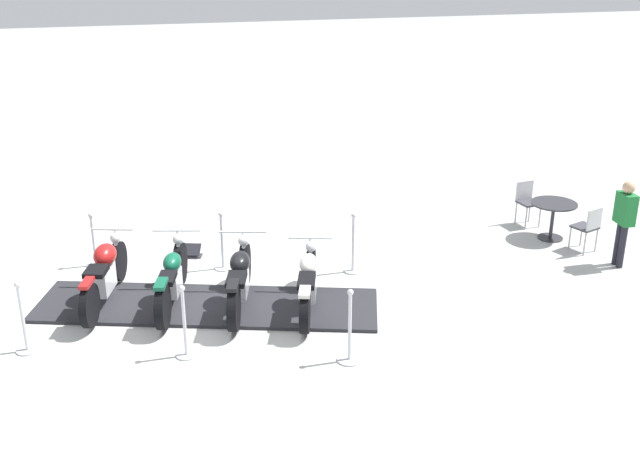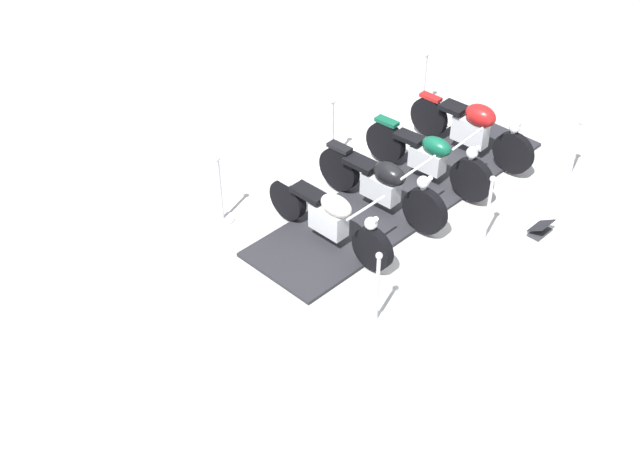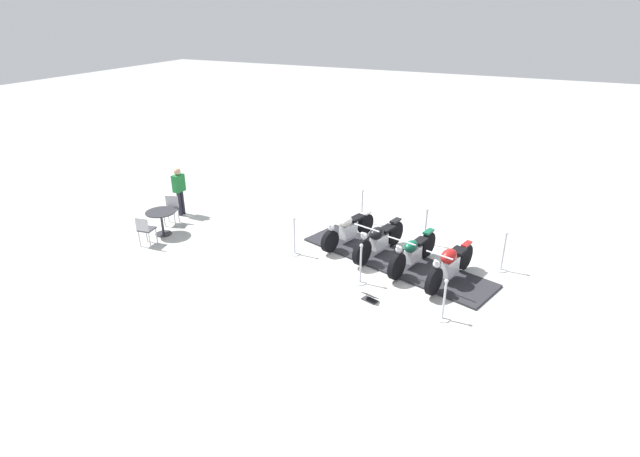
# 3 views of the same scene
# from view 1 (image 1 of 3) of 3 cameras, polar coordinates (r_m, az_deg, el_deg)

# --- Properties ---
(ground_plane) EXTENTS (80.00, 80.00, 0.00)m
(ground_plane) POSITION_cam_1_polar(r_m,az_deg,el_deg) (12.49, -8.45, -5.83)
(ground_plane) COLOR silver
(display_platform) EXTENTS (5.65, 3.00, 0.06)m
(display_platform) POSITION_cam_1_polar(r_m,az_deg,el_deg) (12.47, -8.45, -5.72)
(display_platform) COLOR #28282D
(display_platform) RESTS_ON ground_plane
(motorcycle_cream) EXTENTS (0.93, 2.21, 0.93)m
(motorcycle_cream) POSITION_cam_1_polar(r_m,az_deg,el_deg) (12.08, -0.89, -3.97)
(motorcycle_cream) COLOR black
(motorcycle_cream) RESTS_ON display_platform
(motorcycle_black) EXTENTS (0.90, 2.27, 1.03)m
(motorcycle_black) POSITION_cam_1_polar(r_m,az_deg,el_deg) (12.19, -6.04, -3.72)
(motorcycle_black) COLOR black
(motorcycle_black) RESTS_ON display_platform
(motorcycle_forest) EXTENTS (0.88, 2.28, 1.02)m
(motorcycle_forest) POSITION_cam_1_polar(r_m,az_deg,el_deg) (12.41, -11.03, -3.64)
(motorcycle_forest) COLOR black
(motorcycle_forest) RESTS_ON display_platform
(motorcycle_maroon) EXTENTS (0.88, 2.27, 1.01)m
(motorcycle_maroon) POSITION_cam_1_polar(r_m,az_deg,el_deg) (12.71, -15.82, -3.18)
(motorcycle_maroon) COLOR black
(motorcycle_maroon) RESTS_ON display_platform
(stanchion_left_mid) EXTENTS (0.31, 0.31, 1.11)m
(stanchion_left_mid) POSITION_cam_1_polar(r_m,az_deg,el_deg) (11.01, -10.07, -7.66)
(stanchion_left_mid) COLOR silver
(stanchion_left_mid) RESTS_ON ground_plane
(stanchion_left_rear) EXTENTS (0.32, 0.32, 1.11)m
(stanchion_left_rear) POSITION_cam_1_polar(r_m,az_deg,el_deg) (11.76, -21.27, -7.00)
(stanchion_left_rear) COLOR silver
(stanchion_left_rear) RESTS_ON ground_plane
(stanchion_right_mid) EXTENTS (0.32, 0.32, 1.09)m
(stanchion_right_mid) POSITION_cam_1_polar(r_m,az_deg,el_deg) (13.67, -7.32, -1.61)
(stanchion_right_mid) COLOR silver
(stanchion_right_mid) RESTS_ON ground_plane
(stanchion_right_rear) EXTENTS (0.35, 0.35, 1.02)m
(stanchion_right_rear) POSITION_cam_1_polar(r_m,az_deg,el_deg) (14.29, -16.53, -1.54)
(stanchion_right_rear) COLOR silver
(stanchion_right_rear) RESTS_ON ground_plane
(stanchion_left_front) EXTENTS (0.35, 0.35, 1.12)m
(stanchion_left_front) POSITION_cam_1_polar(r_m,az_deg,el_deg) (10.76, 2.23, -8.31)
(stanchion_left_front) COLOR silver
(stanchion_left_front) RESTS_ON ground_plane
(stanchion_right_front) EXTENTS (0.32, 0.32, 1.11)m
(stanchion_right_front) POSITION_cam_1_polar(r_m,az_deg,el_deg) (13.45, 2.49, -1.80)
(stanchion_right_front) COLOR silver
(stanchion_right_front) RESTS_ON ground_plane
(info_placard) EXTENTS (0.42, 0.34, 0.22)m
(info_placard) POSITION_cam_1_polar(r_m,az_deg,el_deg) (14.37, -9.61, -1.82)
(info_placard) COLOR #333338
(info_placard) RESTS_ON ground_plane
(cafe_table) EXTENTS (0.89, 0.89, 0.74)m
(cafe_table) POSITION_cam_1_polar(r_m,az_deg,el_deg) (15.50, 17.07, 1.24)
(cafe_table) COLOR #2D2D33
(cafe_table) RESTS_ON ground_plane
(cafe_chair_near_table) EXTENTS (0.45, 0.45, 0.90)m
(cafe_chair_near_table) POSITION_cam_1_polar(r_m,az_deg,el_deg) (16.10, 15.26, 2.09)
(cafe_chair_near_table) COLOR #B7B7BC
(cafe_chair_near_table) RESTS_ON ground_plane
(cafe_chair_across_table) EXTENTS (0.51, 0.51, 0.89)m
(cafe_chair_across_table) POSITION_cam_1_polar(r_m,az_deg,el_deg) (15.05, 19.43, 0.20)
(cafe_chair_across_table) COLOR #B7B7BC
(cafe_chair_across_table) RESTS_ON ground_plane
(bystander_person) EXTENTS (0.25, 0.42, 1.60)m
(bystander_person) POSITION_cam_1_polar(r_m,az_deg,el_deg) (14.49, 21.84, 0.86)
(bystander_person) COLOR #23232D
(bystander_person) RESTS_ON ground_plane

